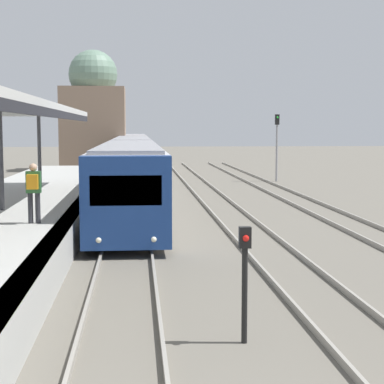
{
  "coord_description": "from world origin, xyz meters",
  "views": [
    {
      "loc": [
        0.32,
        -5.37,
        3.67
      ],
      "look_at": [
        2.09,
        15.28,
        1.59
      ],
      "focal_mm": 60.0,
      "sensor_mm": 36.0,
      "label": 1
    }
  ],
  "objects": [
    {
      "name": "platform_canopy",
      "position": [
        -4.0,
        15.61,
        4.28
      ],
      "size": [
        4.0,
        20.53,
        3.38
      ],
      "color": "beige",
      "rests_on": "station_platform"
    },
    {
      "name": "person_on_platform",
      "position": [
        -2.54,
        12.55,
        2.01
      ],
      "size": [
        0.4,
        0.4,
        1.66
      ],
      "color": "#2D2D33",
      "rests_on": "station_platform"
    },
    {
      "name": "train_near",
      "position": [
        0.0,
        37.98,
        1.67
      ],
      "size": [
        2.57,
        51.32,
        3.01
      ],
      "color": "navy",
      "rests_on": "ground_plane"
    },
    {
      "name": "signal_post_near",
      "position": [
        2.12,
        5.18,
        1.24
      ],
      "size": [
        0.2,
        0.21,
        2.01
      ],
      "color": "black",
      "rests_on": "ground_plane"
    },
    {
      "name": "signal_mast_far",
      "position": [
        9.84,
        37.78,
        2.91
      ],
      "size": [
        0.28,
        0.29,
        4.57
      ],
      "color": "gray",
      "rests_on": "ground_plane"
    },
    {
      "name": "distant_domed_building",
      "position": [
        -3.39,
        50.85,
        4.75
      ],
      "size": [
        5.42,
        5.42,
        10.32
      ],
      "color": "#89705B",
      "rests_on": "ground_plane"
    }
  ]
}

